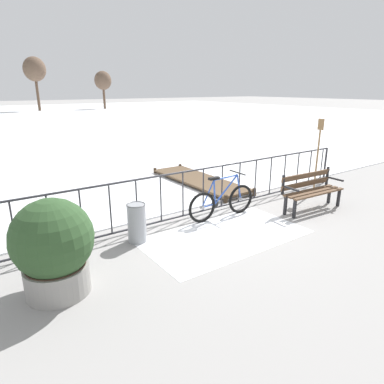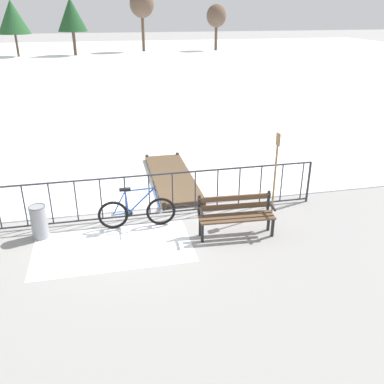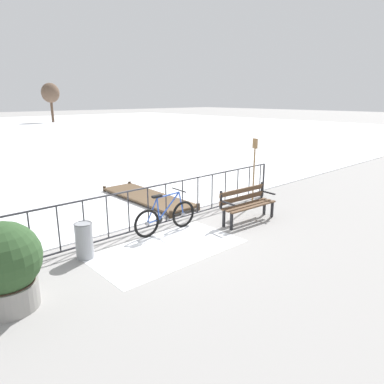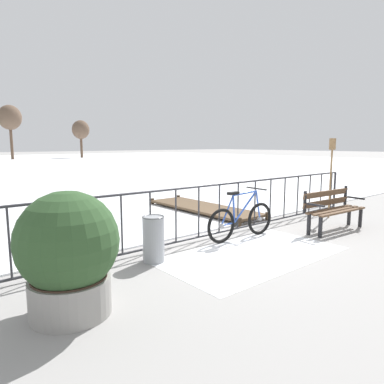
% 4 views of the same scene
% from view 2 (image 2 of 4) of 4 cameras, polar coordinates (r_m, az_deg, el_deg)
% --- Properties ---
extents(ground_plane, '(160.00, 160.00, 0.00)m').
position_cam_2_polar(ground_plane, '(9.69, -8.97, -3.73)').
color(ground_plane, gray).
extents(frozen_pond, '(80.00, 56.00, 0.03)m').
position_cam_2_polar(frozen_pond, '(37.25, -12.33, 16.70)').
color(frozen_pond, white).
rests_on(frozen_pond, ground).
extents(snow_patch, '(3.19, 1.72, 0.01)m').
position_cam_2_polar(snow_patch, '(8.63, -10.83, -7.57)').
color(snow_patch, white).
rests_on(snow_patch, ground).
extents(railing_fence, '(9.06, 0.06, 1.07)m').
position_cam_2_polar(railing_fence, '(9.44, -9.18, -0.72)').
color(railing_fence, '#2D2D33').
rests_on(railing_fence, ground).
extents(bicycle_near_railing, '(1.71, 0.52, 0.97)m').
position_cam_2_polar(bicycle_near_railing, '(9.17, -7.61, -2.71)').
color(bicycle_near_railing, black).
rests_on(bicycle_near_railing, ground).
extents(park_bench, '(1.63, 0.57, 0.89)m').
position_cam_2_polar(park_bench, '(8.80, 6.06, -2.81)').
color(park_bench, brown).
rests_on(park_bench, ground).
extents(trash_bin, '(0.35, 0.35, 0.73)m').
position_cam_2_polar(trash_bin, '(9.25, -20.36, -3.86)').
color(trash_bin, gray).
rests_on(trash_bin, ground).
extents(oar_upright, '(0.04, 0.16, 1.98)m').
position_cam_2_polar(oar_upright, '(9.53, 11.46, 3.10)').
color(oar_upright, '#937047').
rests_on(oar_upright, ground).
extents(wooden_dock, '(1.10, 3.67, 0.20)m').
position_cam_2_polar(wooden_dock, '(11.66, -2.80, 2.14)').
color(wooden_dock, brown).
rests_on(wooden_dock, ground).
extents(tree_far_west, '(2.60, 2.60, 6.30)m').
position_cam_2_polar(tree_far_west, '(48.97, -6.95, 24.34)').
color(tree_far_west, brown).
rests_on(tree_far_west, ground).
extents(tree_west_mid, '(3.09, 3.09, 5.23)m').
position_cam_2_polar(tree_west_mid, '(46.49, -23.57, 21.29)').
color(tree_west_mid, brown).
rests_on(tree_west_mid, ground).
extents(tree_centre, '(2.91, 2.91, 5.45)m').
position_cam_2_polar(tree_centre, '(45.93, -16.34, 22.46)').
color(tree_centre, brown).
rests_on(tree_centre, ground).
extents(tree_east_mid, '(2.21, 2.21, 4.88)m').
position_cam_2_polar(tree_east_mid, '(49.99, 3.39, 23.07)').
color(tree_east_mid, brown).
rests_on(tree_east_mid, ground).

